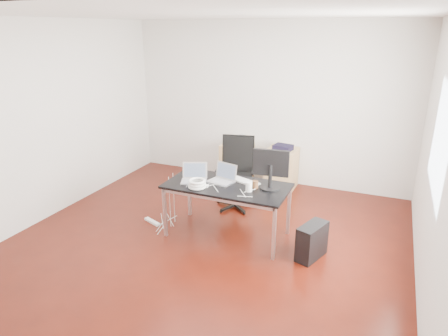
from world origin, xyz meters
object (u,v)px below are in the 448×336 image
at_px(filing_cabinet_left, 237,162).
at_px(filing_cabinet_right, 281,168).
at_px(pc_tower, 312,241).
at_px(desk, 227,189).
at_px(office_chair, 236,169).

bearing_deg(filing_cabinet_left, filing_cabinet_right, 0.00).
relative_size(filing_cabinet_left, pc_tower, 1.56).
relative_size(filing_cabinet_left, filing_cabinet_right, 1.00).
relative_size(desk, filing_cabinet_right, 2.29).
bearing_deg(filing_cabinet_right, filing_cabinet_left, 180.00).
bearing_deg(pc_tower, desk, -166.84).
relative_size(desk, office_chair, 1.48).
height_order(filing_cabinet_left, pc_tower, filing_cabinet_left).
xyz_separation_m(desk, filing_cabinet_right, (0.21, 1.96, -0.33)).
height_order(office_chair, filing_cabinet_right, office_chair).
distance_m(office_chair, filing_cabinet_left, 1.10).
xyz_separation_m(desk, office_chair, (-0.24, 0.95, -0.07)).
xyz_separation_m(office_chair, pc_tower, (1.40, -1.08, -0.39)).
relative_size(office_chair, filing_cabinet_left, 1.54).
height_order(desk, filing_cabinet_left, desk).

